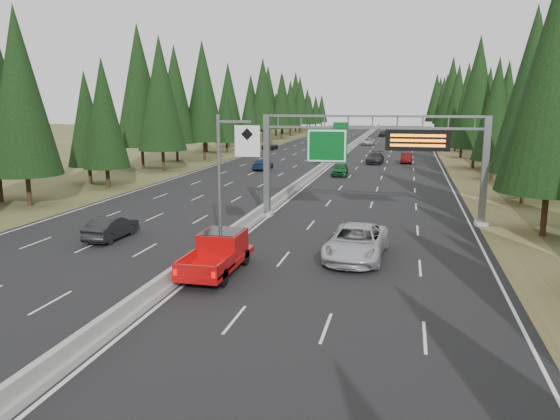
{
  "coord_description": "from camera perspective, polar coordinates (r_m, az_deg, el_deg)",
  "views": [
    {
      "loc": [
        10.79,
        -5.45,
        8.74
      ],
      "look_at": [
        4.87,
        20.0,
        3.6
      ],
      "focal_mm": 35.0,
      "sensor_mm": 36.0,
      "label": 1
    }
  ],
  "objects": [
    {
      "name": "silver_minivan",
      "position": [
        31.12,
        8.0,
        -3.37
      ],
      "size": [
        3.49,
        6.86,
        1.86
      ],
      "primitive_type": "imported",
      "rotation": [
        0.0,
        0.0,
        -0.06
      ],
      "color": "#B5B5BB",
      "rests_on": "road"
    },
    {
      "name": "tree_row_left",
      "position": [
        80.35,
        -11.29,
        11.39
      ],
      "size": [
        11.91,
        244.57,
        18.95
      ],
      "color": "black",
      "rests_on": "ground"
    },
    {
      "name": "car_ahead_far",
      "position": [
        146.65,
        10.73,
        7.87
      ],
      "size": [
        2.14,
        4.93,
        1.65
      ],
      "primitive_type": "imported",
      "rotation": [
        0.0,
        0.0,
        -0.04
      ],
      "color": "black",
      "rests_on": "road"
    },
    {
      "name": "car_onc_far",
      "position": [
        103.93,
        -1.04,
        6.7
      ],
      "size": [
        2.43,
        4.71,
        1.27
      ],
      "primitive_type": "imported",
      "rotation": [
        0.0,
        0.0,
        3.07
      ],
      "color": "black",
      "rests_on": "road"
    },
    {
      "name": "car_onc_near",
      "position": [
        36.9,
        -17.22,
        -1.76
      ],
      "size": [
        1.66,
        4.57,
        1.5
      ],
      "primitive_type": "imported",
      "rotation": [
        0.0,
        0.0,
        3.13
      ],
      "color": "black",
      "rests_on": "road"
    },
    {
      "name": "road",
      "position": [
        86.57,
        5.89,
        5.3
      ],
      "size": [
        32.0,
        260.0,
        0.08
      ],
      "primitive_type": "cube",
      "color": "black",
      "rests_on": "ground"
    },
    {
      "name": "car_ahead_dkgrey",
      "position": [
        80.87,
        9.92,
        5.39
      ],
      "size": [
        2.46,
        5.64,
        1.62
      ],
      "primitive_type": "imported",
      "rotation": [
        0.0,
        0.0,
        -0.04
      ],
      "color": "black",
      "rests_on": "road"
    },
    {
      "name": "car_ahead_white",
      "position": [
        116.99,
        9.21,
        7.08
      ],
      "size": [
        2.71,
        5.19,
        1.4
      ],
      "primitive_type": "imported",
      "rotation": [
        0.0,
        0.0,
        -0.08
      ],
      "color": "#BEBEBE",
      "rests_on": "road"
    },
    {
      "name": "tree_row_right",
      "position": [
        82.74,
        21.19,
        10.82
      ],
      "size": [
        11.9,
        244.65,
        18.65
      ],
      "color": "black",
      "rests_on": "ground"
    },
    {
      "name": "car_ahead_green",
      "position": [
        66.68,
        6.31,
        4.27
      ],
      "size": [
        2.13,
        4.69,
        1.56
      ],
      "primitive_type": "imported",
      "rotation": [
        0.0,
        0.0,
        0.06
      ],
      "color": "#114D20",
      "rests_on": "road"
    },
    {
      "name": "car_onc_white",
      "position": [
        82.39,
        4.26,
        5.53
      ],
      "size": [
        1.96,
        4.09,
        1.35
      ],
      "primitive_type": "imported",
      "rotation": [
        0.0,
        0.0,
        3.05
      ],
      "color": "silver",
      "rests_on": "road"
    },
    {
      "name": "median_barrier",
      "position": [
        86.53,
        5.89,
        5.55
      ],
      "size": [
        0.7,
        260.0,
        0.85
      ],
      "color": "gray",
      "rests_on": "road"
    },
    {
      "name": "car_onc_blue",
      "position": [
        72.23,
        -1.82,
        4.8
      ],
      "size": [
        1.99,
        4.86,
        1.41
      ],
      "primitive_type": "imported",
      "rotation": [
        0.0,
        0.0,
        3.15
      ],
      "color": "#152C4C",
      "rests_on": "road"
    },
    {
      "name": "shoulder_left",
      "position": [
        90.53,
        -5.41,
        5.56
      ],
      "size": [
        3.6,
        260.0,
        0.06
      ],
      "primitive_type": "cube",
      "color": "#454922",
      "rests_on": "ground"
    },
    {
      "name": "hov_sign_pole",
      "position": [
        32.34,
        -5.43,
        3.94
      ],
      "size": [
        2.8,
        0.5,
        8.0
      ],
      "color": "slate",
      "rests_on": "road"
    },
    {
      "name": "sign_gantry",
      "position": [
        40.53,
        10.45,
        6.03
      ],
      "size": [
        16.75,
        0.98,
        7.8
      ],
      "color": "slate",
      "rests_on": "road"
    },
    {
      "name": "car_ahead_dkred",
      "position": [
        82.4,
        13.09,
        5.33
      ],
      "size": [
        1.71,
        4.62,
        1.51
      ],
      "primitive_type": "imported",
      "rotation": [
        0.0,
        0.0,
        -0.03
      ],
      "color": "#4F0B0C",
      "rests_on": "road"
    },
    {
      "name": "red_pickup",
      "position": [
        28.7,
        -6.3,
        -4.17
      ],
      "size": [
        2.22,
        6.21,
        2.03
      ],
      "color": "black",
      "rests_on": "road"
    },
    {
      "name": "shoulder_right",
      "position": [
        86.18,
        17.75,
        4.8
      ],
      "size": [
        3.6,
        260.0,
        0.06
      ],
      "primitive_type": "cube",
      "color": "olive",
      "rests_on": "ground"
    }
  ]
}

